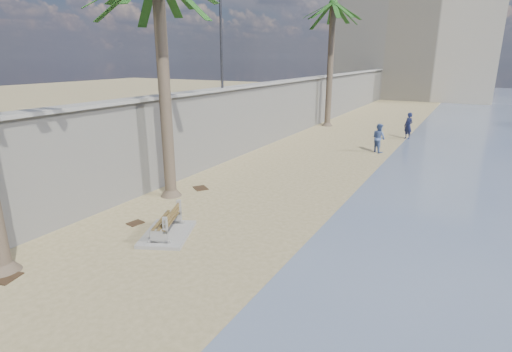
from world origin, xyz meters
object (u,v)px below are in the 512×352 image
at_px(bench_far, 167,225).
at_px(person_a, 409,124).
at_px(palm_back, 333,5).
at_px(person_b, 379,136).

height_order(bench_far, person_a, person_a).
bearing_deg(palm_back, person_b, -52.66).
xyz_separation_m(bench_far, person_b, (2.98, 13.87, 0.53)).
bearing_deg(person_b, palm_back, -14.83).
relative_size(bench_far, person_b, 1.27).
distance_m(person_a, person_b, 4.70).
bearing_deg(person_a, palm_back, -164.37).
height_order(palm_back, person_a, palm_back).
bearing_deg(person_a, bench_far, -64.83).
distance_m(bench_far, palm_back, 22.53).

